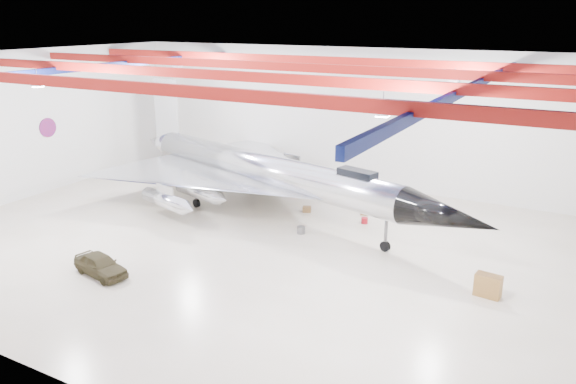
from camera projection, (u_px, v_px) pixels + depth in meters
The scene contains 16 objects.
floor at pixel (252, 243), 34.32m from camera, with size 40.00×40.00×0.00m, color #B7AC92.
wall_back at pixel (350, 117), 45.23m from camera, with size 40.00×40.00×0.00m, color silver.
wall_left at pixel (24, 125), 41.84m from camera, with size 30.00×30.00×0.00m, color silver.
ceiling at pixel (248, 59), 31.03m from camera, with size 40.00×40.00×0.00m, color #0A0F38.
ceiling_structure at pixel (249, 72), 31.23m from camera, with size 39.50×29.50×1.08m.
wall_roundel at pixel (48, 128), 43.64m from camera, with size 1.50×1.50×0.10m, color #B21414.
jet_aircraft at pixel (266, 174), 38.99m from camera, with size 30.70×21.85×8.52m.
jeep at pixel (101, 265), 29.90m from camera, with size 1.42×3.53×1.20m, color #38311C.
desk at pixel (488, 286), 27.64m from camera, with size 1.26×0.63×1.16m, color brown.
toolbox_red at pixel (294, 193), 43.52m from camera, with size 0.44×0.35×0.31m, color #A9101C.
engine_drum at pixel (301, 230), 35.80m from camera, with size 0.52×0.52×0.47m, color #59595B.
parts_bin at pixel (365, 212), 39.21m from camera, with size 0.52×0.41×0.36m, color olive.
crate_small at pixel (219, 202), 41.55m from camera, with size 0.36×0.29×0.25m, color #59595B.
tool_chest at pixel (364, 220), 37.57m from camera, with size 0.44×0.44×0.40m, color #A9101C.
oil_barrel at pixel (307, 209), 39.75m from camera, with size 0.58×0.46×0.40m, color olive.
spares_box at pixel (342, 198), 42.13m from camera, with size 0.44×0.44×0.40m, color #59595B.
Camera 1 is at (17.21, -26.85, 13.25)m, focal length 35.00 mm.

